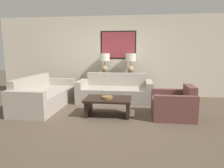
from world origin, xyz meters
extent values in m
plane|color=brown|center=(0.00, 0.00, 0.00)|extent=(20.00, 20.00, 0.00)
cube|color=beige|center=(0.00, 2.44, 1.32)|extent=(8.33, 0.10, 2.65)
cube|color=black|center=(0.00, 2.38, 1.70)|extent=(1.18, 0.01, 0.92)
cube|color=#9E3842|center=(0.00, 2.38, 1.70)|extent=(1.10, 0.02, 0.84)
cube|color=black|center=(0.00, 2.16, 0.39)|extent=(1.28, 0.39, 0.78)
cylinder|color=tan|center=(-0.42, 2.16, 0.79)|extent=(0.18, 0.18, 0.02)
sphere|color=tan|center=(-0.42, 2.16, 0.91)|extent=(0.22, 0.22, 0.22)
cylinder|color=#8C7A51|center=(-0.42, 2.16, 1.10)|extent=(0.02, 0.02, 0.16)
cylinder|color=white|center=(-0.42, 2.16, 1.30)|extent=(0.33, 0.33, 0.24)
cylinder|color=tan|center=(0.42, 2.16, 0.79)|extent=(0.18, 0.18, 0.02)
sphere|color=tan|center=(0.42, 2.16, 0.91)|extent=(0.22, 0.22, 0.22)
cylinder|color=#8C7A51|center=(0.42, 2.16, 1.10)|extent=(0.02, 0.02, 0.16)
cylinder|color=white|center=(0.42, 2.16, 1.30)|extent=(0.33, 0.33, 0.24)
cube|color=#ADA393|center=(0.00, 1.30, 0.22)|extent=(1.81, 0.77, 0.43)
cube|color=#ADA393|center=(0.00, 1.78, 0.42)|extent=(1.81, 0.18, 0.83)
cube|color=#ADA393|center=(-1.00, 1.39, 0.32)|extent=(0.18, 0.95, 0.64)
cube|color=#ADA393|center=(1.00, 1.39, 0.32)|extent=(0.18, 0.95, 0.64)
cube|color=#ADA393|center=(-1.71, 0.63, 0.22)|extent=(0.77, 1.81, 0.43)
cube|color=#ADA393|center=(-2.19, 0.63, 0.42)|extent=(0.18, 1.81, 0.83)
cube|color=#ADA393|center=(-1.80, -0.37, 0.32)|extent=(0.95, 0.18, 0.64)
cube|color=#ADA393|center=(-1.80, 1.63, 0.32)|extent=(0.95, 0.18, 0.64)
cube|color=black|center=(-0.02, 0.13, 0.40)|extent=(1.07, 0.69, 0.05)
cube|color=black|center=(-0.49, 0.13, 0.19)|extent=(0.07, 0.55, 0.37)
cube|color=black|center=(0.45, 0.13, 0.19)|extent=(0.07, 0.55, 0.37)
cylinder|color=olive|center=(-0.03, 0.09, 0.45)|extent=(0.26, 0.26, 0.05)
cube|color=brown|center=(1.37, 0.20, 0.21)|extent=(0.73, 0.59, 0.43)
cube|color=brown|center=(1.83, 0.20, 0.37)|extent=(0.18, 0.59, 0.75)
cube|color=brown|center=(1.46, 0.57, 0.29)|extent=(0.91, 0.14, 0.59)
cube|color=brown|center=(1.46, -0.16, 0.29)|extent=(0.91, 0.14, 0.59)
camera|label=1|loc=(0.64, -4.36, 1.53)|focal=32.00mm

